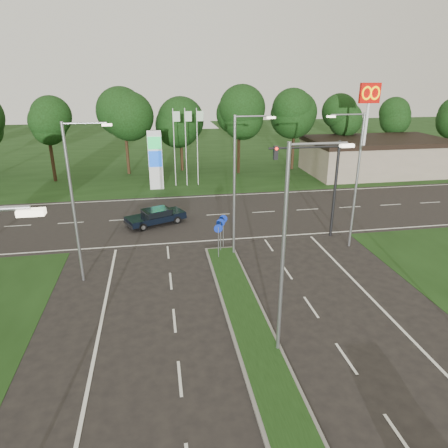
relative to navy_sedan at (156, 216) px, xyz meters
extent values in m
cube|color=black|center=(4.22, 32.41, -0.67)|extent=(160.00, 50.00, 0.02)
cube|color=black|center=(4.22, 1.41, -0.67)|extent=(160.00, 12.00, 0.02)
cube|color=slate|center=(4.22, -18.59, -0.61)|extent=(2.00, 26.00, 0.12)
cube|color=gray|center=(26.22, 13.41, 1.33)|extent=(16.00, 9.00, 4.00)
cylinder|color=gray|center=(5.02, -16.59, 3.83)|extent=(0.16, 0.16, 9.00)
cylinder|color=gray|center=(6.12, -16.59, 8.23)|extent=(2.20, 0.10, 0.10)
cube|color=#FFF2CC|center=(7.22, -16.59, 8.13)|extent=(0.50, 0.22, 0.12)
cylinder|color=gray|center=(5.02, -6.59, 3.83)|extent=(0.16, 0.16, 9.00)
cylinder|color=gray|center=(6.12, -6.59, 8.23)|extent=(2.20, 0.10, 0.10)
cube|color=#FFF2CC|center=(7.22, -6.59, 8.13)|extent=(0.50, 0.22, 0.12)
cube|color=#FFF2CC|center=(-2.08, -22.59, 8.13)|extent=(0.50, 0.22, 0.12)
cylinder|color=gray|center=(-4.28, -8.59, 3.83)|extent=(0.16, 0.16, 9.00)
cylinder|color=gray|center=(-3.18, -8.59, 8.23)|extent=(2.20, 0.10, 0.10)
cube|color=#FFF2CC|center=(-2.08, -8.59, 8.13)|extent=(0.50, 0.22, 0.12)
cylinder|color=gray|center=(13.22, -6.59, 3.83)|extent=(0.16, 0.16, 9.00)
cylinder|color=gray|center=(12.12, -6.59, 8.23)|extent=(2.20, 0.10, 0.10)
cube|color=#FFF2CC|center=(11.02, -6.59, 8.13)|extent=(0.50, 0.22, 0.12)
cylinder|color=black|center=(12.72, -4.59, 2.83)|extent=(0.20, 0.20, 7.00)
cylinder|color=black|center=(10.22, -4.59, 5.93)|extent=(5.00, 0.14, 0.14)
cube|color=black|center=(8.22, -4.59, 5.63)|extent=(0.28, 0.28, 0.90)
sphere|color=#FF190C|center=(8.22, -4.77, 5.93)|extent=(0.20, 0.20, 0.20)
cylinder|color=gray|center=(3.92, -7.09, 0.43)|extent=(0.06, 0.06, 2.20)
cylinder|color=#0C26A5|center=(3.92, -7.09, 1.43)|extent=(0.56, 0.04, 0.56)
cylinder|color=gray|center=(4.22, -6.09, 0.43)|extent=(0.06, 0.06, 2.20)
cylinder|color=#0C26A5|center=(4.22, -6.09, 1.43)|extent=(0.56, 0.04, 0.56)
cylinder|color=gray|center=(4.52, -5.39, 0.43)|extent=(0.06, 0.06, 2.20)
cylinder|color=#0C26A5|center=(4.52, -5.39, 1.43)|extent=(0.56, 0.04, 0.56)
cube|color=silver|center=(0.22, 10.41, 2.33)|extent=(1.40, 0.30, 6.00)
cube|color=#0CA53F|center=(0.22, 10.23, 4.13)|extent=(1.30, 0.08, 1.20)
cube|color=#0C3FBF|center=(0.22, 10.23, 2.53)|extent=(1.30, 0.08, 1.60)
cylinder|color=silver|center=(2.22, 11.41, 3.33)|extent=(0.08, 0.08, 8.00)
cube|color=#B2D8B2|center=(2.57, 11.41, 6.53)|extent=(0.70, 0.02, 1.00)
cylinder|color=silver|center=(3.42, 11.41, 3.33)|extent=(0.08, 0.08, 8.00)
cube|color=#B2D8B2|center=(3.77, 11.41, 6.53)|extent=(0.70, 0.02, 1.00)
cylinder|color=silver|center=(4.62, 11.41, 3.33)|extent=(0.08, 0.08, 8.00)
cube|color=#B2D8B2|center=(4.97, 11.41, 6.53)|extent=(0.70, 0.02, 1.00)
cylinder|color=silver|center=(22.22, 9.41, 4.33)|extent=(0.30, 0.30, 10.00)
cube|color=#BF0C07|center=(22.22, 9.41, 8.73)|extent=(2.20, 0.35, 2.00)
torus|color=#FFC600|center=(21.77, 9.19, 8.73)|extent=(1.06, 0.16, 1.06)
torus|color=#FFC600|center=(22.67, 9.19, 8.73)|extent=(1.06, 0.16, 1.06)
cylinder|color=black|center=(4.22, 17.41, 1.53)|extent=(0.36, 0.36, 4.40)
sphere|color=black|center=(4.22, 17.41, 5.83)|extent=(6.00, 6.00, 6.00)
sphere|color=black|center=(4.52, 17.21, 6.83)|extent=(4.80, 4.80, 4.80)
cube|color=black|center=(-0.02, -0.01, -0.10)|extent=(4.91, 3.53, 0.47)
cube|color=black|center=(0.06, 0.03, 0.34)|extent=(2.47, 2.25, 0.43)
cube|color=black|center=(0.06, 0.03, 0.56)|extent=(2.10, 2.02, 0.04)
cylinder|color=black|center=(-1.02, -1.37, -0.35)|extent=(0.67, 0.45, 0.64)
cylinder|color=black|center=(-1.70, 0.19, -0.35)|extent=(0.67, 0.45, 0.64)
cylinder|color=black|center=(1.65, -0.21, -0.35)|extent=(0.67, 0.45, 0.64)
cylinder|color=black|center=(0.97, 1.35, -0.35)|extent=(0.67, 0.45, 0.64)
camera|label=1|loc=(0.32, -30.26, 10.60)|focal=32.00mm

